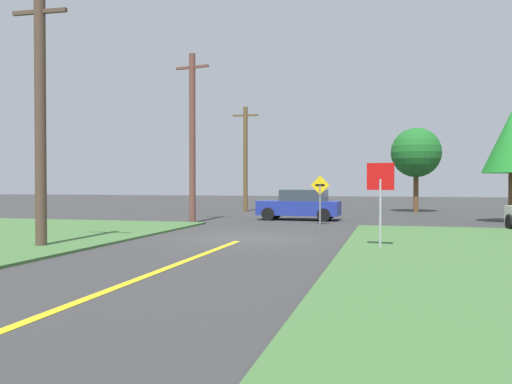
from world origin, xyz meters
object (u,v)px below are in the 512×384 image
object	(u,v)px
utility_pole_far	(245,158)
pine_tree_center	(416,153)
utility_pole_mid	(192,136)
stop_sign	(380,188)
utility_pole_near	(40,117)
direction_sign	(320,194)
car_approaching_junction	(300,205)

from	to	relation	value
utility_pole_far	pine_tree_center	xyz separation A→B (m)	(11.37, 2.06, 0.29)
utility_pole_mid	stop_sign	bearing A→B (deg)	-42.71
stop_sign	utility_pole_mid	bearing A→B (deg)	-33.36
utility_pole_near	utility_pole_far	xyz separation A→B (m)	(0.62, 21.12, -0.27)
utility_pole_mid	direction_sign	bearing A→B (deg)	1.29
utility_pole_near	car_approaching_junction	bearing A→B (deg)	67.85
stop_sign	utility_pole_mid	world-z (taller)	utility_pole_mid
car_approaching_junction	pine_tree_center	bearing A→B (deg)	-122.19
stop_sign	car_approaching_junction	bearing A→B (deg)	-60.30
utility_pole_near	utility_pole_far	size ratio (longest dim) A/B	1.08
stop_sign	utility_pole_mid	size ratio (longest dim) A/B	0.31
utility_pole_mid	pine_tree_center	size ratio (longest dim) A/B	1.47
utility_pole_mid	direction_sign	xyz separation A→B (m)	(6.32, 0.14, -2.84)
utility_pole_far	pine_tree_center	bearing A→B (deg)	10.27
utility_pole_near	direction_sign	bearing A→B (deg)	56.28
utility_pole_mid	utility_pole_far	distance (m)	10.57
car_approaching_junction	utility_pole_near	world-z (taller)	utility_pole_near
utility_pole_near	utility_pole_mid	distance (m)	10.59
utility_pole_near	direction_sign	xyz separation A→B (m)	(7.14, 10.70, -2.55)
car_approaching_junction	utility_pole_mid	size ratio (longest dim) A/B	0.53
utility_pole_near	utility_pole_mid	world-z (taller)	utility_pole_mid
utility_pole_far	utility_pole_near	bearing A→B (deg)	-91.68
direction_sign	utility_pole_mid	bearing A→B (deg)	-178.71
stop_sign	utility_pole_far	distance (m)	21.37
utility_pole_far	direction_sign	world-z (taller)	utility_pole_far
stop_sign	direction_sign	xyz separation A→B (m)	(-2.91, 8.66, -0.38)
car_approaching_junction	utility_pole_mid	bearing A→B (deg)	36.73
utility_pole_mid	utility_pole_far	bearing A→B (deg)	91.11
utility_pole_far	pine_tree_center	distance (m)	11.56
utility_pole_far	direction_sign	distance (m)	12.50
direction_sign	car_approaching_junction	bearing A→B (deg)	114.95
utility_pole_near	utility_pole_far	world-z (taller)	utility_pole_near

